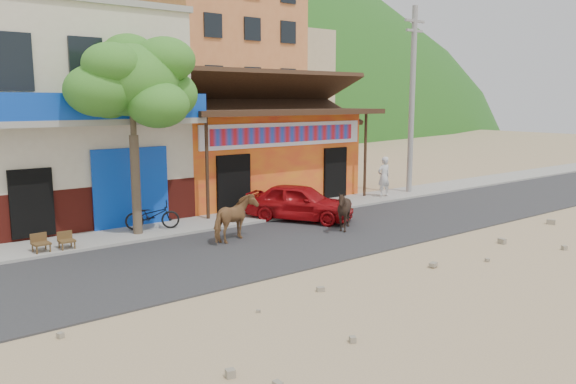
# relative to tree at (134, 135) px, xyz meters

# --- Properties ---
(ground) EXTENTS (120.00, 120.00, 0.00)m
(ground) POSITION_rel_tree_xyz_m (4.60, -5.80, -3.12)
(ground) COLOR #9E825B
(ground) RESTS_ON ground
(road) EXTENTS (60.00, 5.00, 0.04)m
(road) POSITION_rel_tree_xyz_m (4.60, -3.30, -3.10)
(road) COLOR #28282B
(road) RESTS_ON ground
(sidewalk) EXTENTS (60.00, 2.00, 0.12)m
(sidewalk) POSITION_rel_tree_xyz_m (4.60, 0.20, -3.06)
(sidewalk) COLOR gray
(sidewalk) RESTS_ON ground
(dance_club) EXTENTS (8.00, 6.00, 3.60)m
(dance_club) POSITION_rel_tree_xyz_m (6.60, 4.20, -1.32)
(dance_club) COLOR orange
(dance_club) RESTS_ON ground
(cafe_building) EXTENTS (7.00, 6.00, 7.00)m
(cafe_building) POSITION_rel_tree_xyz_m (-0.90, 4.20, 0.38)
(cafe_building) COLOR beige
(cafe_building) RESTS_ON ground
(apartment_front) EXTENTS (9.00, 9.00, 12.00)m
(apartment_front) POSITION_rel_tree_xyz_m (13.60, 18.20, 2.88)
(apartment_front) COLOR #CC723F
(apartment_front) RESTS_ON ground
(apartment_rear) EXTENTS (8.00, 8.00, 10.00)m
(apartment_rear) POSITION_rel_tree_xyz_m (22.60, 24.20, 1.88)
(apartment_rear) COLOR tan
(apartment_rear) RESTS_ON ground
(tree) EXTENTS (3.00, 3.00, 6.00)m
(tree) POSITION_rel_tree_xyz_m (0.00, 0.00, 0.00)
(tree) COLOR #2D721E
(tree) RESTS_ON sidewalk
(utility_pole) EXTENTS (0.24, 0.24, 8.00)m
(utility_pole) POSITION_rel_tree_xyz_m (12.80, 0.20, 1.00)
(utility_pole) COLOR gray
(utility_pole) RESTS_ON sidewalk
(cow_tan) EXTENTS (1.74, 1.29, 1.34)m
(cow_tan) POSITION_rel_tree_xyz_m (2.03, -2.34, -2.41)
(cow_tan) COLOR olive
(cow_tan) RESTS_ON road
(cow_dark) EXTENTS (1.24, 1.11, 1.31)m
(cow_dark) POSITION_rel_tree_xyz_m (5.46, -3.35, -2.43)
(cow_dark) COLOR black
(cow_dark) RESTS_ON road
(red_car) EXTENTS (3.25, 3.96, 1.27)m
(red_car) POSITION_rel_tree_xyz_m (5.37, -1.23, -2.44)
(red_car) COLOR #A10B0F
(red_car) RESTS_ON road
(scooter) EXTENTS (1.77, 1.20, 0.88)m
(scooter) POSITION_rel_tree_xyz_m (0.60, 0.25, -2.56)
(scooter) COLOR black
(scooter) RESTS_ON sidewalk
(pedestrian) EXTENTS (0.66, 0.47, 1.69)m
(pedestrian) POSITION_rel_tree_xyz_m (10.92, -0.01, -2.15)
(pedestrian) COLOR silver
(pedestrian) RESTS_ON sidewalk
(cafe_chair_left) EXTENTS (0.46, 0.46, 0.92)m
(cafe_chair_left) POSITION_rel_tree_xyz_m (-2.90, -0.43, -2.54)
(cafe_chair_left) COLOR #483118
(cafe_chair_left) RESTS_ON sidewalk
(cafe_chair_right) EXTENTS (0.40, 0.40, 0.86)m
(cafe_chair_right) POSITION_rel_tree_xyz_m (-2.26, -0.50, -2.57)
(cafe_chair_right) COLOR #4D3619
(cafe_chair_right) RESTS_ON sidewalk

